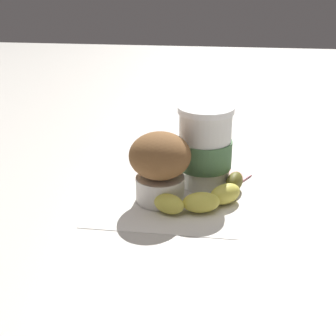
{
  "coord_description": "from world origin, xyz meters",
  "views": [
    {
      "loc": [
        0.68,
        0.08,
        0.35
      ],
      "look_at": [
        0.0,
        0.0,
        0.05
      ],
      "focal_mm": 50.0,
      "sensor_mm": 36.0,
      "label": 1
    }
  ],
  "objects_px": {
    "coffee_cup": "(205,148)",
    "muffin": "(160,164)",
    "sugar_packet": "(235,174)",
    "banana": "(209,196)"
  },
  "relations": [
    {
      "from": "coffee_cup",
      "to": "muffin",
      "type": "bearing_deg",
      "value": -42.87
    },
    {
      "from": "muffin",
      "to": "sugar_packet",
      "type": "bearing_deg",
      "value": 132.66
    },
    {
      "from": "banana",
      "to": "sugar_packet",
      "type": "height_order",
      "value": "banana"
    },
    {
      "from": "coffee_cup",
      "to": "banana",
      "type": "relative_size",
      "value": 0.94
    },
    {
      "from": "coffee_cup",
      "to": "banana",
      "type": "distance_m",
      "value": 0.09
    },
    {
      "from": "coffee_cup",
      "to": "muffin",
      "type": "xyz_separation_m",
      "value": [
        0.07,
        -0.07,
        -0.0
      ]
    },
    {
      "from": "banana",
      "to": "sugar_packet",
      "type": "bearing_deg",
      "value": 160.62
    },
    {
      "from": "coffee_cup",
      "to": "sugar_packet",
      "type": "relative_size",
      "value": 2.75
    },
    {
      "from": "sugar_packet",
      "to": "banana",
      "type": "bearing_deg",
      "value": -19.38
    },
    {
      "from": "coffee_cup",
      "to": "banana",
      "type": "xyz_separation_m",
      "value": [
        0.08,
        0.01,
        -0.05
      ]
    }
  ]
}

